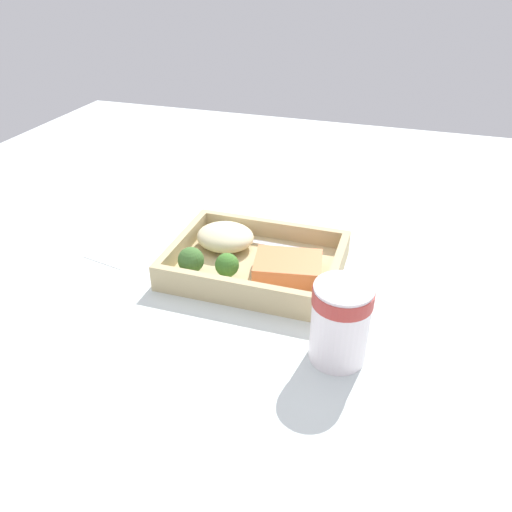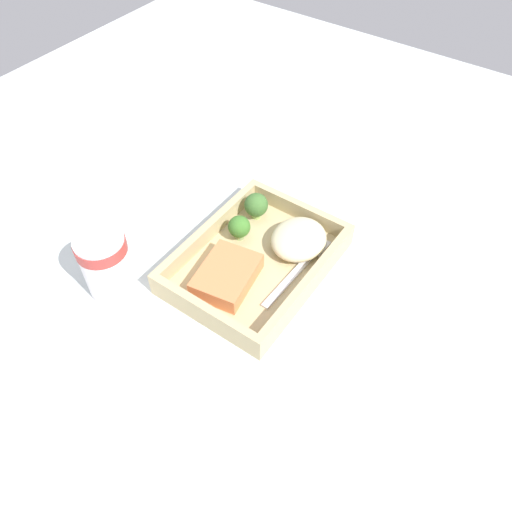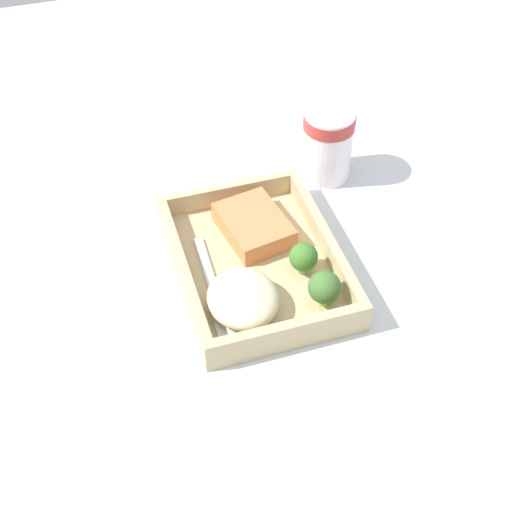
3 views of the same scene
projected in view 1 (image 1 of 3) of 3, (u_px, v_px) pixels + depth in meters
The scene contains 10 objects.
ground_plane at pixel (256, 276), 77.36cm from camera, with size 160.00×160.00×2.00cm, color silver.
takeout_tray at pixel (256, 268), 76.52cm from camera, with size 25.61×19.25×1.20cm, color tan.
tray_rim at pixel (256, 256), 75.43cm from camera, with size 25.61×19.25×2.91cm.
salmon_fillet at pixel (288, 267), 72.98cm from camera, with size 9.76×7.33×2.72cm, color #E47C48.
mashed_potatoes at pixel (225, 237), 79.72cm from camera, with size 9.24×8.20×3.69cm, color beige.
broccoli_floret_1 at pixel (191, 261), 72.39cm from camera, with size 3.86×3.86×4.55cm.
broccoli_floret_2 at pixel (227, 266), 71.55cm from camera, with size 3.50×3.50×4.22cm.
fork at pixel (250, 241), 81.78cm from camera, with size 15.85×2.31×0.44cm.
paper_cup at pixel (340, 319), 57.75cm from camera, with size 7.03×7.03×10.37cm.
receipt_slip at pixel (124, 248), 82.40cm from camera, with size 8.12×11.02×0.24cm, color white.
Camera 1 is at (-19.58, 61.01, 42.46)cm, focal length 35.00 mm.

